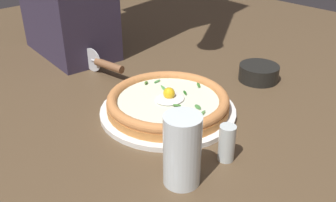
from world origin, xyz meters
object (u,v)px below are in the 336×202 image
at_px(pizza, 168,101).
at_px(pepper_shaker, 227,143).
at_px(pizza_cutter, 105,64).
at_px(drinking_glass, 182,155).
at_px(side_bowl, 259,73).

relative_size(pizza, pepper_shaker, 3.79).
relative_size(pizza_cutter, drinking_glass, 1.15).
height_order(pizza_cutter, drinking_glass, drinking_glass).
height_order(side_bowl, pepper_shaker, pepper_shaker).
relative_size(drinking_glass, pepper_shaker, 1.79).
xyz_separation_m(pizza, side_bowl, (-0.31, 0.04, -0.01)).
bearing_deg(side_bowl, drinking_glass, 18.56).
distance_m(drinking_glass, pepper_shaker, 0.11).
bearing_deg(pizza, pepper_shaker, 78.77).
distance_m(side_bowl, drinking_glass, 0.48).
relative_size(side_bowl, drinking_glass, 0.81).
xyz_separation_m(pizza_cutter, drinking_glass, (0.16, 0.47, 0.02)).
distance_m(pizza, side_bowl, 0.31).
xyz_separation_m(pizza, drinking_glass, (0.15, 0.19, 0.03)).
xyz_separation_m(pizza, pepper_shaker, (0.04, 0.21, 0.01)).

